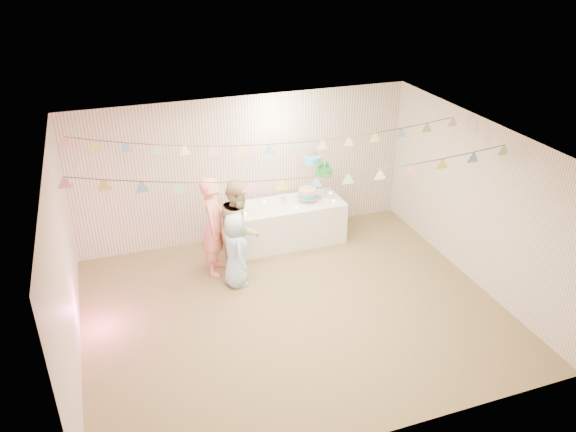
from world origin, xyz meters
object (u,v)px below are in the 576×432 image
object	(u,v)px
table	(287,223)
person_child	(235,250)
person_adult_a	(214,226)
person_adult_b	(240,227)
cake_stand	(315,177)

from	to	relation	value
table	person_child	xyz separation A→B (m)	(-1.20, -1.02, 0.23)
table	person_adult_a	xyz separation A→B (m)	(-1.41, -0.55, 0.46)
person_child	person_adult_a	bearing A→B (deg)	23.48
person_adult_b	person_child	bearing A→B (deg)	170.80
table	person_adult_a	bearing A→B (deg)	-158.67
cake_stand	person_child	xyz separation A→B (m)	(-1.75, -1.07, -0.56)
person_adult_a	person_child	xyz separation A→B (m)	(0.21, -0.47, -0.23)
person_adult_a	person_adult_b	xyz separation A→B (m)	(0.38, -0.13, -0.02)
cake_stand	person_child	world-z (taller)	cake_stand
table	cake_stand	xyz separation A→B (m)	(0.55, 0.05, 0.80)
cake_stand	person_adult_a	bearing A→B (deg)	-162.97
cake_stand	person_adult_a	xyz separation A→B (m)	(-1.96, -0.60, -0.34)
person_adult_b	person_child	size ratio (longest dim) A/B	1.34
person_child	cake_stand	bearing A→B (deg)	-59.51
table	person_adult_a	world-z (taller)	person_adult_a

